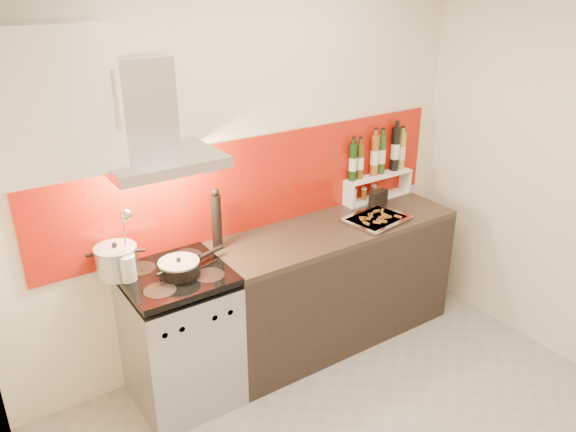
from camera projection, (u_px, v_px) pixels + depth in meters
back_wall at (250, 173)px, 3.70m from camera, size 3.40×0.02×2.60m
left_wall at (9, 393)px, 1.77m from camera, size 0.02×2.80×2.60m
backsplash at (258, 183)px, 3.75m from camera, size 3.00×0.02×0.64m
range_stove at (181, 339)px, 3.46m from camera, size 0.60×0.60×0.91m
counter at (334, 282)px, 4.07m from camera, size 1.80×0.60×0.90m
range_hood at (152, 127)px, 3.05m from camera, size 0.62×0.50×0.61m
upper_cabinet at (38, 102)px, 2.67m from camera, size 0.70×0.35×0.72m
stock_pot at (117, 261)px, 3.21m from camera, size 0.24×0.24×0.21m
saute_pan at (180, 267)px, 3.24m from camera, size 0.45×0.24×0.11m
utensil_jar at (127, 260)px, 3.13m from camera, size 0.10×0.15×0.47m
pepper_mill at (217, 220)px, 3.50m from camera, size 0.06×0.06×0.41m
step_shelf at (378, 167)px, 4.28m from camera, size 0.60×0.16×0.53m
caddy_box at (378, 198)px, 4.20m from camera, size 0.15×0.07×0.12m
baking_tray at (376, 219)px, 3.96m from camera, size 0.48×0.39×0.03m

